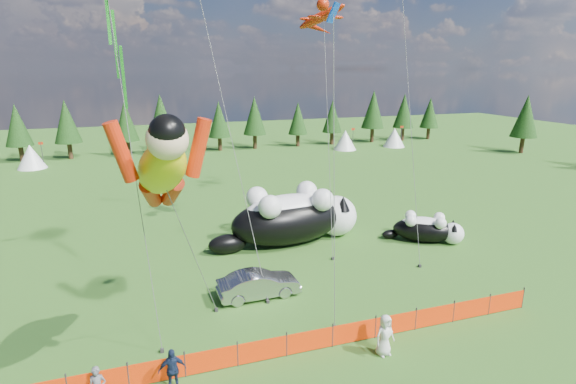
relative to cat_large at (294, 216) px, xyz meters
name	(u,v)px	position (x,y,z in m)	size (l,w,h in m)	color
ground	(287,315)	(-3.39, -8.65, -1.80)	(160.00, 160.00, 0.00)	#11380A
safety_fence	(310,341)	(-3.39, -11.65, -1.29)	(22.06, 0.06, 1.10)	#262626
tree_line	(184,124)	(-3.39, 36.35, 2.20)	(90.00, 4.00, 8.00)	black
festival_tents	(271,144)	(7.61, 31.35, -0.40)	(50.00, 3.20, 2.80)	white
cat_large	(294,216)	(0.00, 0.00, 0.00)	(10.47, 4.48, 3.78)	black
cat_small	(427,229)	(8.43, -2.76, -0.88)	(4.80, 3.71, 1.93)	black
car	(259,284)	(-4.19, -6.54, -1.11)	(1.45, 4.15, 1.37)	#A8A8AC
spectator_c	(172,370)	(-8.88, -12.25, -0.96)	(0.98, 0.50, 1.68)	#16213D
spectator_e	(385,335)	(-0.61, -12.78, -0.92)	(0.86, 0.56, 1.76)	silver
superhero_kite	(161,169)	(-8.68, -11.09, 6.12)	(5.14, 6.64, 10.74)	yellow
gecko_kite	(321,17)	(2.92, 3.05, 12.75)	(5.25, 9.55, 16.21)	red
diamond_kite_c	(333,26)	(-1.60, -9.18, 11.04)	(0.91, 1.87, 14.13)	#0C41B5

